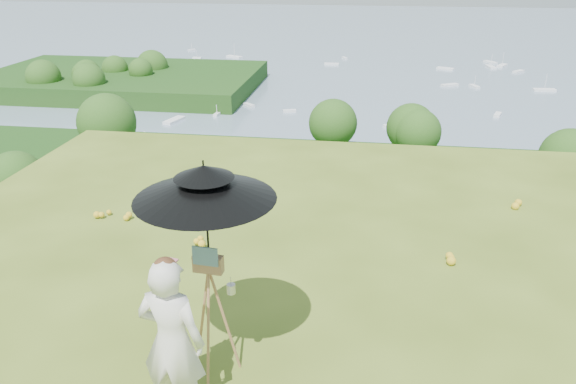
# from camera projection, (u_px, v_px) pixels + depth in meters

# --- Properties ---
(ground) EXTENTS (14.00, 14.00, 0.00)m
(ground) POSITION_uv_depth(u_px,v_px,m) (383.00, 341.00, 6.14)
(ground) COLOR #4C611B
(ground) RESTS_ON ground
(forest_slope) EXTENTS (140.00, 56.00, 22.00)m
(forest_slope) POSITION_uv_depth(u_px,v_px,m) (359.00, 359.00, 49.36)
(forest_slope) COLOR #143D10
(forest_slope) RESTS_ON bay_water
(shoreline_tier) EXTENTS (170.00, 28.00, 8.00)m
(shoreline_tier) POSITION_uv_depth(u_px,v_px,m) (365.00, 228.00, 88.49)
(shoreline_tier) COLOR gray
(shoreline_tier) RESTS_ON bay_water
(bay_water) EXTENTS (700.00, 700.00, 0.00)m
(bay_water) POSITION_uv_depth(u_px,v_px,m) (374.00, 50.00, 237.79)
(bay_water) COLOR slate
(bay_water) RESTS_ON ground
(peninsula) EXTENTS (90.00, 60.00, 12.00)m
(peninsula) POSITION_uv_depth(u_px,v_px,m) (122.00, 72.00, 168.75)
(peninsula) COLOR #143D10
(peninsula) RESTS_ON bay_water
(slope_trees) EXTENTS (110.00, 50.00, 6.00)m
(slope_trees) POSITION_uv_depth(u_px,v_px,m) (368.00, 216.00, 43.87)
(slope_trees) COLOR #264F17
(slope_trees) RESTS_ON forest_slope
(harbor_town) EXTENTS (110.00, 22.00, 5.00)m
(harbor_town) POSITION_uv_depth(u_px,v_px,m) (367.00, 190.00, 85.94)
(harbor_town) COLOR silver
(harbor_town) RESTS_ON shoreline_tier
(moored_boats) EXTENTS (140.00, 140.00, 0.70)m
(moored_boats) POSITION_uv_depth(u_px,v_px,m) (330.00, 90.00, 167.50)
(moored_boats) COLOR white
(moored_boats) RESTS_ON bay_water
(wildflowers) EXTENTS (10.00, 10.50, 0.12)m
(wildflowers) POSITION_uv_depth(u_px,v_px,m) (384.00, 323.00, 6.35)
(wildflowers) COLOR gold
(wildflowers) RESTS_ON ground
(painter) EXTENTS (0.64, 0.46, 1.64)m
(painter) POSITION_uv_depth(u_px,v_px,m) (172.00, 342.00, 4.85)
(painter) COLOR white
(painter) RESTS_ON ground
(field_easel) EXTENTS (0.61, 0.61, 1.48)m
(field_easel) POSITION_uv_depth(u_px,v_px,m) (211.00, 312.00, 5.38)
(field_easel) COLOR #AD7548
(field_easel) RESTS_ON ground
(sun_umbrella) EXTENTS (1.30, 1.30, 1.06)m
(sun_umbrella) POSITION_uv_depth(u_px,v_px,m) (206.00, 216.00, 5.02)
(sun_umbrella) COLOR black
(sun_umbrella) RESTS_ON field_easel
(painter_cap) EXTENTS (0.24, 0.27, 0.10)m
(painter_cap) POSITION_uv_depth(u_px,v_px,m) (164.00, 264.00, 4.54)
(painter_cap) COLOR #DA7885
(painter_cap) RESTS_ON painter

